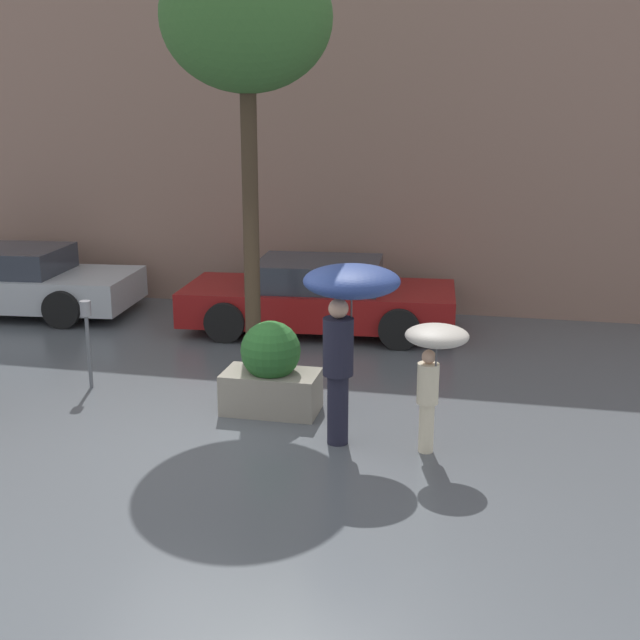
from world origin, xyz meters
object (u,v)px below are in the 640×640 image
object	(u,v)px
parked_car_far	(8,282)
person_adult	(348,303)
planter_box	(271,371)
person_child	(434,355)
parked_car_near	(319,297)
street_tree	(246,22)
parking_meter	(87,325)

from	to	relation	value
parked_car_far	person_adult	bearing A→B (deg)	-127.47
planter_box	parked_car_far	xyz separation A→B (m)	(-6.00, 3.73, 0.04)
planter_box	person_child	world-z (taller)	person_child
person_child	parked_car_far	distance (m)	9.24
parked_car_far	planter_box	bearing A→B (deg)	-127.28
parked_car_near	parked_car_far	world-z (taller)	same
planter_box	street_tree	world-z (taller)	street_tree
street_tree	person_adult	bearing A→B (deg)	-49.89
person_adult	person_child	world-z (taller)	person_adult
person_child	parking_meter	size ratio (longest dim) A/B	1.21
person_child	parking_meter	bearing A→B (deg)	-153.60
street_tree	parking_meter	world-z (taller)	street_tree
parked_car_far	parking_meter	distance (m)	4.83
planter_box	parked_car_far	size ratio (longest dim) A/B	0.25
planter_box	street_tree	xyz separation A→B (m)	(-0.62, 1.32, 4.14)
parked_car_near	parking_meter	bearing A→B (deg)	141.40
parked_car_near	parked_car_far	bearing A→B (deg)	86.12
parked_car_near	street_tree	world-z (taller)	street_tree
parked_car_far	street_tree	distance (m)	7.18
person_adult	person_child	bearing A→B (deg)	-40.37
person_adult	parked_car_far	size ratio (longest dim) A/B	0.42
planter_box	parked_car_near	distance (m)	3.77
parked_car_far	parking_meter	world-z (taller)	parking_meter
parking_meter	planter_box	bearing A→B (deg)	-6.91
street_tree	planter_box	bearing A→B (deg)	-64.64
planter_box	parked_car_far	world-z (taller)	parked_car_far
planter_box	person_adult	size ratio (longest dim) A/B	0.58
planter_box	person_child	bearing A→B (deg)	-22.37
street_tree	person_child	bearing A→B (deg)	-39.11
planter_box	parked_car_near	xyz separation A→B (m)	(-0.23, 3.77, 0.04)
street_tree	parked_car_far	bearing A→B (deg)	155.86
parked_car_far	street_tree	bearing A→B (deg)	-119.57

